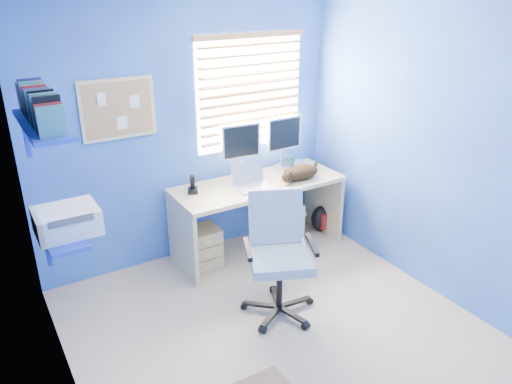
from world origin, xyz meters
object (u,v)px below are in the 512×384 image
tower_pc (288,218)px  office_chair (279,270)px  cat (301,172)px  laptop (253,177)px  desk (258,217)px

tower_pc → office_chair: office_chair is taller
tower_pc → office_chair: (-0.78, -1.00, 0.15)m
cat → office_chair: size_ratio=0.39×
laptop → office_chair: (-0.27, -0.85, -0.47)m
cat → tower_pc: bearing=74.4°
laptop → desk: bearing=42.2°
cat → tower_pc: (-0.00, 0.20, -0.59)m
desk → laptop: (-0.11, -0.09, 0.48)m
desk → cat: bearing=-18.9°
tower_pc → desk: bearing=-160.5°
desk → tower_pc: 0.43m
cat → tower_pc: 0.62m
desk → cat: (0.41, -0.14, 0.44)m
laptop → tower_pc: laptop is taller
laptop → tower_pc: size_ratio=0.73×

